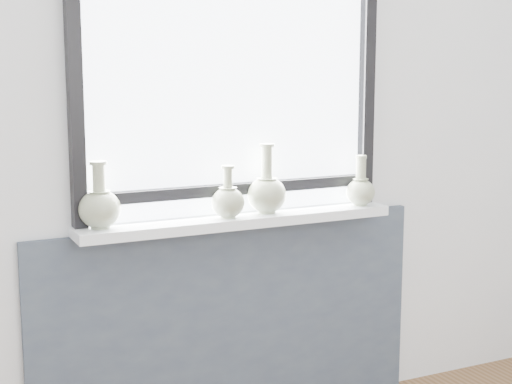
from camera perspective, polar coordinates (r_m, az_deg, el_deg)
name	(u,v)px	position (r m, az deg, el deg)	size (l,w,h in m)	color
back_wall	(228,114)	(3.17, -2.04, 5.71)	(3.60, 0.02, 2.60)	silver
apron_panel	(232,323)	(3.32, -1.74, -9.49)	(1.70, 0.03, 0.86)	#404C58
windowsill	(239,220)	(3.14, -1.26, -2.08)	(1.32, 0.18, 0.04)	white
window	(232,79)	(3.13, -1.78, 8.24)	(1.30, 0.06, 1.05)	black
vase_a	(100,206)	(2.94, -11.30, -1.02)	(0.16, 0.16, 0.25)	#9EA887
vase_b	(228,201)	(3.08, -2.05, -0.63)	(0.13, 0.13, 0.21)	#9EA887
vase_c	(267,192)	(3.17, 0.79, 0.01)	(0.16, 0.16, 0.28)	#9EA887
vase_d	(360,189)	(3.37, 7.61, 0.19)	(0.12, 0.12, 0.22)	#9EA887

